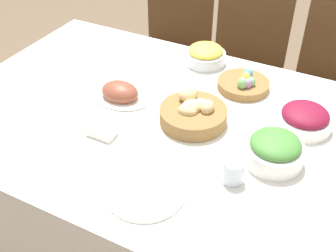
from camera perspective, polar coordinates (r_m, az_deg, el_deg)
name	(u,v)px	position (r m, az deg, el deg)	size (l,w,h in m)	color
ground_plane	(170,238)	(2.13, 0.31, -14.95)	(12.00, 12.00, 0.00)	brown
dining_table	(171,186)	(1.85, 0.35, -8.14)	(1.80, 1.15, 0.73)	silver
chair_far_center	(244,64)	(2.48, 10.32, 8.21)	(0.46, 0.46, 0.91)	brown
chair_far_left	(172,47)	(2.63, 0.58, 10.66)	(0.46, 0.46, 0.91)	brown
chair_far_right	(331,85)	(2.42, 21.21, 5.17)	(0.42, 0.42, 0.91)	brown
bread_basket	(193,113)	(1.58, 3.44, 1.80)	(0.25, 0.25, 0.11)	olive
egg_basket	(244,84)	(1.80, 10.23, 5.64)	(0.22, 0.22, 0.08)	olive
ham_platter	(120,93)	(1.72, -6.52, 4.44)	(0.24, 0.17, 0.08)	white
beet_salad_bowl	(305,118)	(1.63, 18.01, 1.00)	(0.20, 0.20, 0.09)	white
green_salad_bowl	(274,150)	(1.44, 14.22, -3.17)	(0.20, 0.20, 0.11)	white
pineapple_bowl	(205,55)	(1.96, 5.09, 9.61)	(0.19, 0.19, 0.09)	silver
dinner_plate	(145,191)	(1.33, -3.10, -8.77)	(0.26, 0.26, 0.01)	white
fork	(104,175)	(1.39, -8.61, -6.64)	(0.01, 0.16, 0.00)	silver
knife	(190,209)	(1.28, 2.96, -11.14)	(0.01, 0.16, 0.00)	silver
spoon	(199,212)	(1.28, 4.20, -11.59)	(0.01, 0.16, 0.00)	silver
drinking_cup	(233,171)	(1.36, 8.79, -6.07)	(0.07, 0.07, 0.08)	silver
butter_dish	(102,132)	(1.54, -8.95, -0.78)	(0.10, 0.06, 0.03)	white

